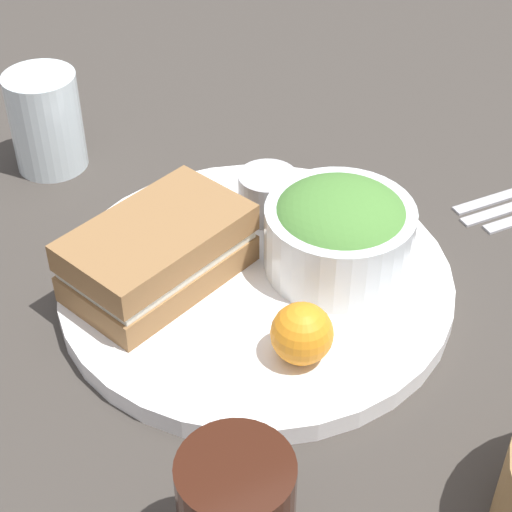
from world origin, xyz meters
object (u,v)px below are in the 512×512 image
(dressing_cup, at_px, (268,194))
(sandwich, at_px, (158,253))
(water_glass, at_px, (46,121))
(plate, at_px, (256,282))
(salad_bowl, at_px, (339,230))

(dressing_cup, bearing_deg, sandwich, 18.97)
(sandwich, relative_size, water_glass, 1.70)
(plate, bearing_deg, sandwich, -22.27)
(sandwich, bearing_deg, dressing_cup, -161.03)
(dressing_cup, bearing_deg, water_glass, -52.76)
(salad_bowl, height_order, water_glass, water_glass)
(plate, distance_m, salad_bowl, 0.08)
(plate, bearing_deg, water_glass, -69.46)
(plate, relative_size, sandwich, 1.93)
(plate, height_order, sandwich, sandwich)
(salad_bowl, relative_size, water_glass, 1.24)
(dressing_cup, height_order, water_glass, water_glass)
(plate, height_order, dressing_cup, dressing_cup)
(dressing_cup, relative_size, water_glass, 0.53)
(sandwich, distance_m, dressing_cup, 0.13)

